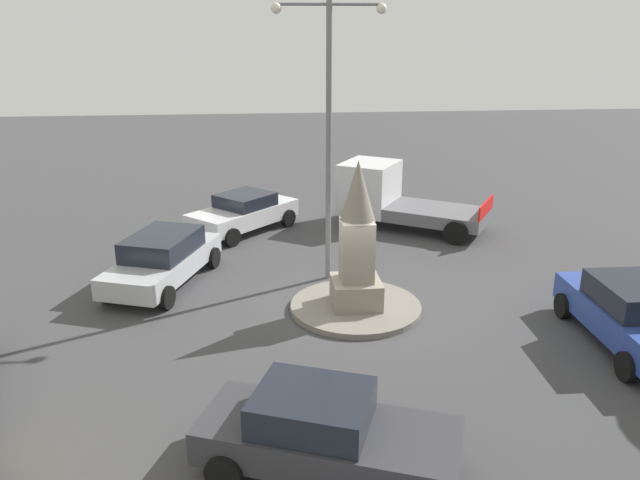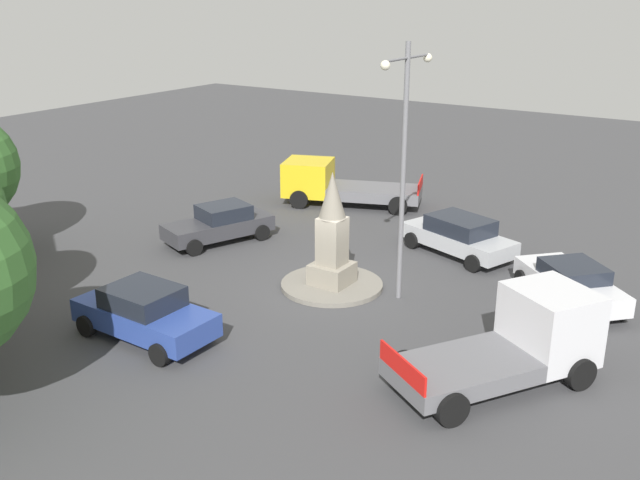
% 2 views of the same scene
% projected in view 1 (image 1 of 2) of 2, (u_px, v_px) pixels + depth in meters
% --- Properties ---
extents(ground_plane, '(80.00, 80.00, 0.00)m').
position_uv_depth(ground_plane, '(356.00, 310.00, 16.41)').
color(ground_plane, '#424244').
extents(traffic_island, '(3.44, 3.44, 0.16)m').
position_uv_depth(traffic_island, '(356.00, 307.00, 16.38)').
color(traffic_island, gray).
rests_on(traffic_island, ground).
extents(monument, '(1.25, 1.25, 3.85)m').
position_uv_depth(monument, '(357.00, 243.00, 15.80)').
color(monument, gray).
rests_on(monument, traffic_island).
extents(streetlamp, '(3.03, 0.28, 8.10)m').
position_uv_depth(streetlamp, '(329.00, 113.00, 16.93)').
color(streetlamp, slate).
rests_on(streetlamp, ground).
extents(car_dark_grey_approaching, '(4.59, 3.09, 1.48)m').
position_uv_depth(car_dark_grey_approaching, '(324.00, 433.00, 10.19)').
color(car_dark_grey_approaching, '#38383D').
rests_on(car_dark_grey_approaching, ground).
extents(car_white_passing, '(4.15, 4.20, 1.38)m').
position_uv_depth(car_white_passing, '(244.00, 212.00, 22.54)').
color(car_white_passing, silver).
rests_on(car_white_passing, ground).
extents(car_silver_waiting, '(3.14, 4.76, 1.49)m').
position_uv_depth(car_silver_waiting, '(163.00, 258.00, 17.85)').
color(car_silver_waiting, '#B7BABF').
rests_on(car_silver_waiting, ground).
extents(car_blue_far_side, '(2.12, 4.37, 1.57)m').
position_uv_depth(car_blue_far_side, '(633.00, 313.00, 14.36)').
color(car_blue_far_side, '#2D479E').
rests_on(car_blue_far_side, ground).
extents(truck_white_parked_left, '(5.65, 4.65, 2.32)m').
position_uv_depth(truck_white_parked_left, '(392.00, 197.00, 23.07)').
color(truck_white_parked_left, silver).
rests_on(truck_white_parked_left, ground).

